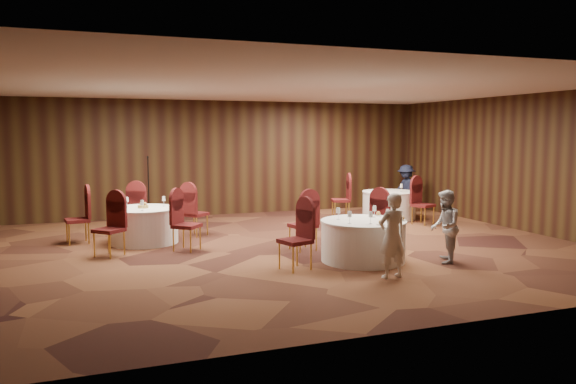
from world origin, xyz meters
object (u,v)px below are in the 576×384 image
object	(u,v)px
table_right	(389,205)
man_c	(406,189)
table_left	(144,225)
woman_a	(392,236)
mic_stand	(149,205)
table_main	(363,240)
woman_b	(445,227)

from	to	relation	value
table_right	man_c	bearing A→B (deg)	38.89
table_left	table_right	bearing A→B (deg)	10.14
table_left	woman_a	xyz separation A→B (m)	(3.40, -4.30, 0.31)
table_left	mic_stand	world-z (taller)	mic_stand
table_main	woman_b	world-z (taller)	woman_b
table_left	man_c	world-z (taller)	man_c
table_right	woman_a	distance (m)	6.32
mic_stand	man_c	bearing A→B (deg)	-2.32
table_right	woman_a	xyz separation A→B (m)	(-3.15, -5.47, 0.31)
man_c	woman_b	bearing A→B (deg)	-42.25
table_left	woman_a	world-z (taller)	woman_a
table_left	woman_b	xyz separation A→B (m)	(4.83, -3.70, 0.27)
table_right	woman_a	world-z (taller)	woman_a
mic_stand	woman_a	world-z (taller)	mic_stand
table_right	woman_b	distance (m)	5.18
table_main	mic_stand	xyz separation A→B (m)	(-3.16, 5.41, 0.14)
table_main	table_right	bearing A→B (deg)	54.60
table_main	table_right	distance (m)	5.22
table_left	man_c	size ratio (longest dim) A/B	1.04
mic_stand	table_right	bearing A→B (deg)	-10.60
woman_b	man_c	distance (m)	6.38
woman_b	table_left	bearing A→B (deg)	-93.43
table_left	mic_stand	distance (m)	2.36
table_main	table_left	size ratio (longest dim) A/B	1.06
table_main	woman_a	size ratio (longest dim) A/B	1.12
mic_stand	woman_b	distance (m)	7.50
table_right	mic_stand	xyz separation A→B (m)	(-6.18, 1.16, 0.14)
woman_b	mic_stand	bearing A→B (deg)	-109.51
table_right	table_main	bearing A→B (deg)	-125.40
table_left	woman_b	distance (m)	6.09
table_main	mic_stand	size ratio (longest dim) A/B	0.88
table_main	woman_a	world-z (taller)	woman_a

